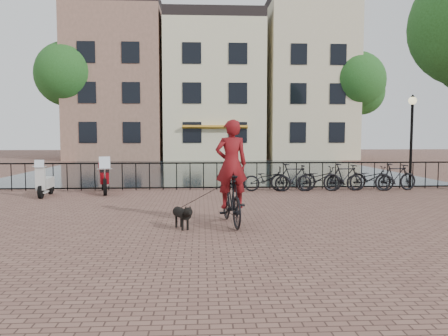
{
  "coord_description": "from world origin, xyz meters",
  "views": [
    {
      "loc": [
        -0.59,
        -8.2,
        2.07
      ],
      "look_at": [
        0.0,
        3.0,
        1.2
      ],
      "focal_mm": 35.0,
      "sensor_mm": 36.0,
      "label": 1
    }
  ],
  "objects_px": {
    "lamp_post": "(412,126)",
    "cyclist": "(231,179)",
    "motorcycle": "(104,174)",
    "scooter": "(45,177)",
    "dog": "(182,216)"
  },
  "relations": [
    {
      "from": "lamp_post",
      "to": "cyclist",
      "type": "height_order",
      "value": "lamp_post"
    },
    {
      "from": "motorcycle",
      "to": "scooter",
      "type": "relative_size",
      "value": 1.39
    },
    {
      "from": "cyclist",
      "to": "lamp_post",
      "type": "bearing_deg",
      "value": -147.57
    },
    {
      "from": "dog",
      "to": "motorcycle",
      "type": "xyz_separation_m",
      "value": [
        -2.99,
        6.01,
        0.4
      ]
    },
    {
      "from": "motorcycle",
      "to": "scooter",
      "type": "height_order",
      "value": "motorcycle"
    },
    {
      "from": "cyclist",
      "to": "dog",
      "type": "height_order",
      "value": "cyclist"
    },
    {
      "from": "cyclist",
      "to": "dog",
      "type": "relative_size",
      "value": 3.34
    },
    {
      "from": "lamp_post",
      "to": "dog",
      "type": "distance_m",
      "value": 10.57
    },
    {
      "from": "cyclist",
      "to": "motorcycle",
      "type": "distance_m",
      "value": 6.99
    },
    {
      "from": "cyclist",
      "to": "dog",
      "type": "distance_m",
      "value": 1.41
    },
    {
      "from": "motorcycle",
      "to": "lamp_post",
      "type": "bearing_deg",
      "value": -12.9
    },
    {
      "from": "cyclist",
      "to": "scooter",
      "type": "distance_m",
      "value": 7.65
    },
    {
      "from": "lamp_post",
      "to": "scooter",
      "type": "height_order",
      "value": "lamp_post"
    },
    {
      "from": "lamp_post",
      "to": "motorcycle",
      "type": "bearing_deg",
      "value": -178.46
    },
    {
      "from": "lamp_post",
      "to": "cyclist",
      "type": "relative_size",
      "value": 1.23
    }
  ]
}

